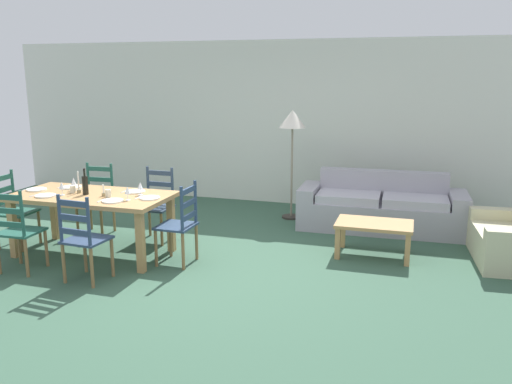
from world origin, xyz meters
TOP-DOWN VIEW (x-y plane):
  - ground_plane at (0.00, 0.00)m, footprint 9.60×9.60m
  - wall_far at (0.00, 3.30)m, footprint 9.60×0.16m
  - dining_table at (-1.29, -0.00)m, footprint 1.90×0.96m
  - dining_chair_near_left at (-1.74, -0.76)m, footprint 0.44×0.42m
  - dining_chair_near_right at (-0.88, -0.79)m, footprint 0.45×0.43m
  - dining_chair_far_left at (-1.75, 0.79)m, footprint 0.45×0.43m
  - dining_chair_far_right at (-0.83, 0.75)m, footprint 0.43×0.41m
  - dining_chair_head_west at (-2.43, -0.03)m, footprint 0.42×0.44m
  - dining_chair_head_east at (-0.14, 0.01)m, footprint 0.41×0.43m
  - dinner_plate_near_left at (-1.74, -0.25)m, footprint 0.24×0.24m
  - fork_near_left at (-1.89, -0.25)m, footprint 0.03×0.17m
  - dinner_plate_near_right at (-0.84, -0.25)m, footprint 0.24×0.24m
  - fork_near_right at (-0.99, -0.25)m, footprint 0.02×0.17m
  - dinner_plate_far_left at (-1.74, 0.25)m, footprint 0.24×0.24m
  - fork_far_left at (-1.89, 0.25)m, footprint 0.02×0.17m
  - dinner_plate_far_right at (-0.84, 0.25)m, footprint 0.24×0.24m
  - fork_far_right at (-0.99, 0.25)m, footprint 0.02×0.17m
  - dinner_plate_head_west at (-2.07, -0.00)m, footprint 0.24×0.24m
  - fork_head_west at (-2.22, -0.00)m, footprint 0.02×0.17m
  - dinner_plate_head_east at (-0.51, -0.00)m, footprint 0.24×0.24m
  - fork_head_east at (-0.66, -0.00)m, footprint 0.03×0.17m
  - wine_bottle at (-1.35, -0.03)m, footprint 0.07×0.07m
  - wine_glass_near_left at (-1.59, -0.15)m, footprint 0.06×0.06m
  - wine_glass_near_right at (-0.71, -0.15)m, footprint 0.06×0.06m
  - wine_glass_far_left at (-1.61, 0.12)m, footprint 0.06×0.06m
  - wine_glass_far_right at (-0.70, 0.13)m, footprint 0.06×0.06m
  - coffee_cup_primary at (-1.01, -0.07)m, footprint 0.07×0.07m
  - coffee_cup_secondary at (-1.54, -0.00)m, footprint 0.07×0.07m
  - candle_tall at (-1.47, 0.02)m, footprint 0.05×0.05m
  - candle_short at (-1.09, -0.04)m, footprint 0.05×0.05m
  - couch at (1.98, 2.13)m, footprint 2.30×0.85m
  - coffee_table at (1.97, 0.92)m, footprint 0.90×0.56m
  - standing_lamp at (0.63, 2.32)m, footprint 0.40×0.40m

SIDE VIEW (x-z plane):
  - ground_plane at x=0.00m, z-range -0.02..0.00m
  - couch at x=1.98m, z-range -0.11..0.69m
  - coffee_table at x=1.97m, z-range 0.15..0.57m
  - dining_chair_near_left at x=-1.74m, z-range 0.00..0.96m
  - dining_chair_near_right at x=-0.88m, z-range 0.00..0.96m
  - dining_chair_far_left at x=-1.75m, z-range 0.00..0.96m
  - dining_chair_far_right at x=-0.83m, z-range 0.00..0.96m
  - dining_chair_head_west at x=-2.43m, z-range 0.00..0.96m
  - dining_chair_head_east at x=-0.14m, z-range 0.00..0.96m
  - dining_table at x=-1.29m, z-range 0.29..1.04m
  - fork_near_left at x=-1.89m, z-range 0.75..0.76m
  - fork_near_right at x=-0.99m, z-range 0.75..0.76m
  - fork_far_left at x=-1.89m, z-range 0.75..0.76m
  - fork_far_right at x=-0.99m, z-range 0.75..0.76m
  - fork_head_west at x=-2.22m, z-range 0.75..0.76m
  - fork_head_east at x=-0.66m, z-range 0.75..0.76m
  - dinner_plate_near_left at x=-1.74m, z-range 0.75..0.77m
  - dinner_plate_near_right at x=-0.84m, z-range 0.75..0.77m
  - dinner_plate_far_left at x=-1.74m, z-range 0.75..0.77m
  - dinner_plate_far_right at x=-0.84m, z-range 0.75..0.77m
  - dinner_plate_head_west at x=-2.07m, z-range 0.75..0.77m
  - dinner_plate_head_east at x=-0.51m, z-range 0.75..0.77m
  - candle_short at x=-1.09m, z-range 0.72..0.86m
  - coffee_cup_primary at x=-1.01m, z-range 0.75..0.84m
  - coffee_cup_secondary at x=-1.54m, z-range 0.75..0.84m
  - candle_tall at x=-1.47m, z-range 0.69..0.96m
  - wine_glass_near_left at x=-1.59m, z-range 0.78..0.94m
  - wine_glass_near_right at x=-0.71m, z-range 0.78..0.94m
  - wine_glass_far_left at x=-1.61m, z-range 0.78..0.94m
  - wine_glass_far_right at x=-0.70m, z-range 0.78..0.94m
  - wine_bottle at x=-1.35m, z-range 0.71..1.03m
  - wall_far at x=0.00m, z-range 0.00..2.70m
  - standing_lamp at x=0.63m, z-range 0.59..2.23m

